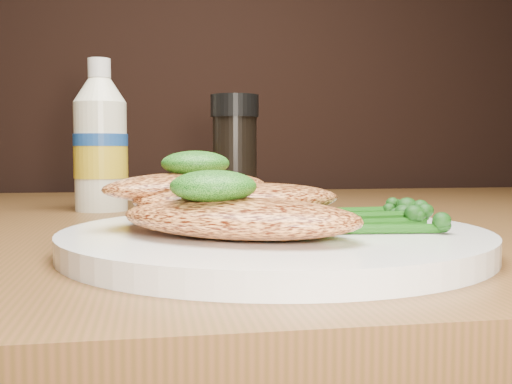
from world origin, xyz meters
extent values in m
cylinder|color=white|center=(-0.01, 0.83, 0.76)|extent=(0.29, 0.29, 0.02)
ellipsoid|color=#F4984D|center=(-0.04, 0.80, 0.78)|extent=(0.18, 0.15, 0.02)
ellipsoid|color=#F4984D|center=(-0.03, 0.84, 0.79)|extent=(0.16, 0.09, 0.02)
ellipsoid|color=#F4984D|center=(-0.07, 0.87, 0.79)|extent=(0.15, 0.13, 0.02)
ellipsoid|color=black|center=(-0.06, 0.80, 0.80)|extent=(0.05, 0.05, 0.02)
ellipsoid|color=black|center=(-0.06, 0.87, 0.81)|extent=(0.05, 0.05, 0.02)
camera|label=1|loc=(-0.09, 0.43, 0.82)|focal=42.84mm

